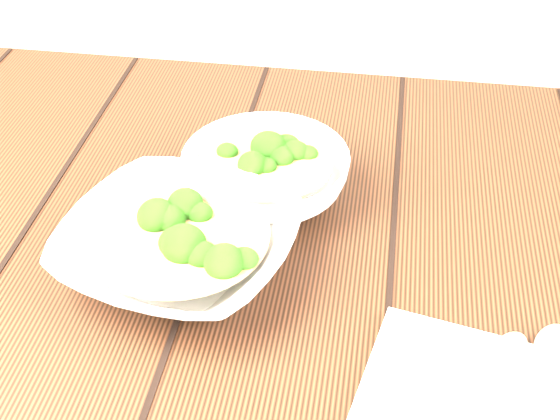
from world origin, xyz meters
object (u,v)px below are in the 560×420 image
at_px(soup_bowl_front, 179,246).
at_px(trivet, 221,207).
at_px(soup_bowl_back, 266,175).
at_px(table, 229,319).
at_px(napkin, 484,411).

distance_m(soup_bowl_front, trivet, 0.10).
xyz_separation_m(soup_bowl_front, soup_bowl_back, (0.07, 0.13, 0.00)).
bearing_deg(table, trivet, 106.18).
bearing_deg(soup_bowl_back, soup_bowl_front, -116.51).
bearing_deg(table, napkin, -35.69).
relative_size(soup_bowl_front, soup_bowl_back, 1.39).
xyz_separation_m(soup_bowl_back, napkin, (0.23, -0.27, -0.03)).
height_order(soup_bowl_front, napkin, soup_bowl_front).
bearing_deg(table, soup_bowl_front, -125.15).
height_order(table, soup_bowl_front, soup_bowl_front).
bearing_deg(napkin, table, 156.17).
bearing_deg(soup_bowl_front, soup_bowl_back, 63.49).
bearing_deg(soup_bowl_front, trivet, 76.42).
bearing_deg(soup_bowl_front, napkin, -25.13).
xyz_separation_m(trivet, napkin, (0.28, -0.23, -0.01)).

